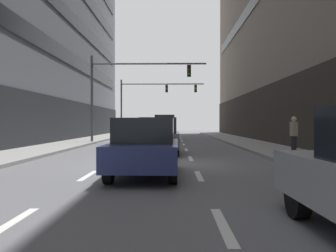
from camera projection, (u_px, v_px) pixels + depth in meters
ground_plane at (150, 164)px, 13.35m from camera, size 120.00×120.00×0.00m
sidewalk_right at (320, 162)px, 13.26m from camera, size 2.92×80.00×0.14m
lane_stripe_l1_s2 at (9, 224)px, 5.37m from camera, size 0.16×2.00×0.01m
lane_stripe_l1_s3 at (88, 175)px, 10.37m from camera, size 0.16×2.00×0.01m
lane_stripe_l1_s4 at (116, 158)px, 15.37m from camera, size 0.16×2.00×0.01m
lane_stripe_l1_s5 at (130, 150)px, 20.37m from camera, size 0.16×2.00×0.01m
lane_stripe_l1_s6 at (138, 144)px, 25.37m from camera, size 0.16×2.00×0.01m
lane_stripe_l1_s7 at (144, 141)px, 30.37m from camera, size 0.16×2.00×0.01m
lane_stripe_l1_s8 at (148, 138)px, 35.37m from camera, size 0.16×2.00×0.01m
lane_stripe_l1_s9 at (151, 136)px, 40.37m from camera, size 0.16×2.00×0.01m
lane_stripe_l1_s10 at (154, 135)px, 45.37m from camera, size 0.16×2.00×0.01m
lane_stripe_l2_s2 at (223, 225)px, 5.33m from camera, size 0.16×2.00×0.01m
lane_stripe_l2_s3 at (199, 176)px, 10.33m from camera, size 0.16×2.00×0.01m
lane_stripe_l2_s4 at (191, 158)px, 15.33m from camera, size 0.16×2.00×0.01m
lane_stripe_l2_s5 at (186, 150)px, 20.33m from camera, size 0.16×2.00×0.01m
lane_stripe_l2_s6 at (184, 144)px, 25.33m from camera, size 0.16×2.00×0.01m
lane_stripe_l2_s7 at (182, 141)px, 30.33m from camera, size 0.16×2.00×0.01m
lane_stripe_l2_s8 at (181, 138)px, 35.33m from camera, size 0.16×2.00×0.01m
lane_stripe_l2_s9 at (180, 136)px, 40.32m from camera, size 0.16×2.00×0.01m
lane_stripe_l2_s10 at (179, 135)px, 45.32m from camera, size 0.16×2.00×0.01m
car_driving_0 at (165, 128)px, 31.33m from camera, size 1.86×4.44×2.15m
car_driving_1 at (167, 129)px, 39.16m from camera, size 2.04×4.58×1.70m
car_driving_2 at (159, 136)px, 17.72m from camera, size 1.94×4.63×1.73m
car_driving_3 at (145, 148)px, 10.20m from camera, size 1.84×4.31×1.61m
traffic_signal_0 at (127, 83)px, 26.75m from camera, size 8.37×0.35×6.20m
traffic_signal_1 at (151, 95)px, 41.94m from camera, size 9.46×0.35×6.24m
pedestrian_0 at (294, 133)px, 14.82m from camera, size 0.24×0.53×1.60m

